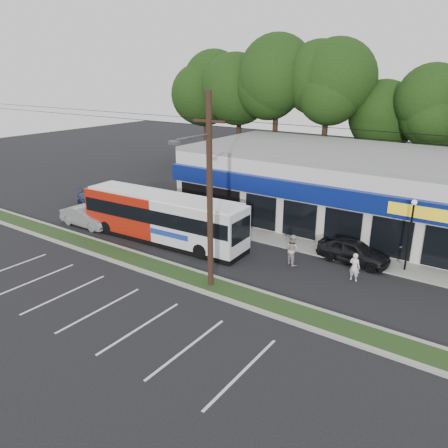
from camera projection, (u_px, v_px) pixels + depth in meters
ground at (156, 278)px, 24.07m from camera, size 120.00×120.00×0.00m
grass_strip at (168, 271)px, 24.83m from camera, size 40.00×1.60×0.12m
curb_south at (158, 276)px, 24.16m from camera, size 40.00×0.25×0.14m
curb_north at (178, 266)px, 25.48m from camera, size 40.00×0.25×0.14m
sidewalk at (309, 247)px, 28.33m from camera, size 32.00×2.20×0.10m
strip_mall at (356, 187)px, 32.56m from camera, size 25.00×12.55×5.30m
utility_pole at (206, 187)px, 21.48m from camera, size 50.00×2.77×10.00m
lamp_post at (411, 227)px, 24.08m from camera, size 0.30×0.30×4.25m
tree_line at (384, 100)px, 39.29m from camera, size 46.76×6.76×11.83m
metrobus at (163, 217)px, 28.91m from camera, size 12.12×3.13×3.23m
car_dark at (353, 251)px, 25.87m from camera, size 4.38×2.02×1.45m
car_silver at (87, 217)px, 32.02m from camera, size 4.47×1.60×1.47m
car_blue at (99, 200)px, 36.28m from camera, size 4.99×2.55×1.39m
pedestrian_a at (355, 267)px, 23.60m from camera, size 0.60×0.42×1.60m
pedestrian_b at (293, 250)px, 25.56m from camera, size 1.13×1.05×1.85m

